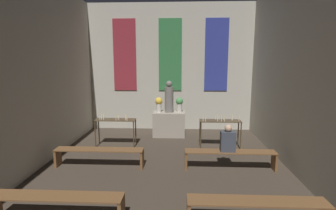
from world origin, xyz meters
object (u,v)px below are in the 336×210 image
(statue, at_px, (169,98))
(candle_rack_right, at_px, (220,124))
(candle_rack_left, at_px, (115,123))
(pew_second_left, at_px, (57,202))
(altar, at_px, (169,124))
(flower_vase_left, at_px, (159,103))
(pew_back_left, at_px, (99,154))
(flower_vase_right, at_px, (179,104))
(pew_second_right, at_px, (257,207))
(pew_back_right, at_px, (230,156))
(person_seated, at_px, (228,140))

(statue, xyz_separation_m, candle_rack_right, (1.65, -1.24, -0.64))
(candle_rack_left, distance_m, candle_rack_right, 3.30)
(candle_rack_right, bearing_deg, pew_second_left, -129.31)
(altar, bearing_deg, statue, 0.00)
(altar, xyz_separation_m, candle_rack_left, (-1.65, -1.24, 0.31))
(statue, bearing_deg, altar, 0.00)
(altar, relative_size, flower_vase_left, 2.14)
(candle_rack_right, xyz_separation_m, pew_back_left, (-3.31, -1.70, -0.39))
(flower_vase_right, bearing_deg, pew_back_left, -124.58)
(altar, height_order, statue, statue)
(pew_second_right, bearing_deg, pew_back_right, 90.00)
(candle_rack_right, bearing_deg, flower_vase_left, 148.52)
(altar, distance_m, statue, 0.95)
(flower_vase_left, relative_size, pew_back_right, 0.24)
(statue, height_order, pew_back_left, statue)
(statue, height_order, pew_second_right, statue)
(flower_vase_left, relative_size, candle_rack_left, 0.42)
(statue, xyz_separation_m, pew_back_left, (-1.66, -2.94, -1.03))
(pew_second_right, bearing_deg, statue, 107.43)
(altar, relative_size, pew_back_right, 0.50)
(candle_rack_right, bearing_deg, pew_second_right, -89.93)
(altar, xyz_separation_m, flower_vase_left, (-0.37, 0.00, 0.75))
(person_seated, bearing_deg, candle_rack_right, 87.81)
(candle_rack_right, xyz_separation_m, pew_second_right, (0.01, -4.04, -0.39))
(flower_vase_right, xyz_separation_m, pew_second_left, (-2.03, -5.28, -0.83))
(candle_rack_right, relative_size, person_seated, 1.87)
(statue, xyz_separation_m, person_seated, (1.59, -2.94, -0.62))
(statue, bearing_deg, flower_vase_right, 0.00)
(pew_back_right, bearing_deg, pew_second_left, -144.78)
(altar, xyz_separation_m, pew_second_left, (-1.66, -5.28, -0.08))
(flower_vase_right, distance_m, pew_second_left, 5.72)
(altar, distance_m, flower_vase_left, 0.83)
(flower_vase_left, distance_m, pew_back_left, 3.32)
(statue, height_order, candle_rack_right, statue)
(altar, bearing_deg, flower_vase_right, 0.00)
(statue, bearing_deg, pew_back_left, -119.41)
(pew_second_left, xyz_separation_m, pew_second_right, (3.31, 0.00, 0.00))
(flower_vase_left, xyz_separation_m, pew_back_left, (-1.29, -2.94, -0.83))
(altar, relative_size, pew_second_left, 0.50)
(altar, height_order, pew_second_left, altar)
(pew_second_right, bearing_deg, candle_rack_left, 129.32)
(pew_back_left, distance_m, person_seated, 3.27)
(candle_rack_left, relative_size, pew_second_right, 0.56)
(statue, bearing_deg, pew_back_right, -60.59)
(statue, relative_size, pew_second_right, 0.50)
(pew_back_left, height_order, pew_back_right, same)
(statue, relative_size, person_seated, 1.66)
(flower_vase_left, distance_m, pew_second_left, 5.50)
(candle_rack_left, height_order, pew_second_right, candle_rack_left)
(candle_rack_right, height_order, person_seated, person_seated)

